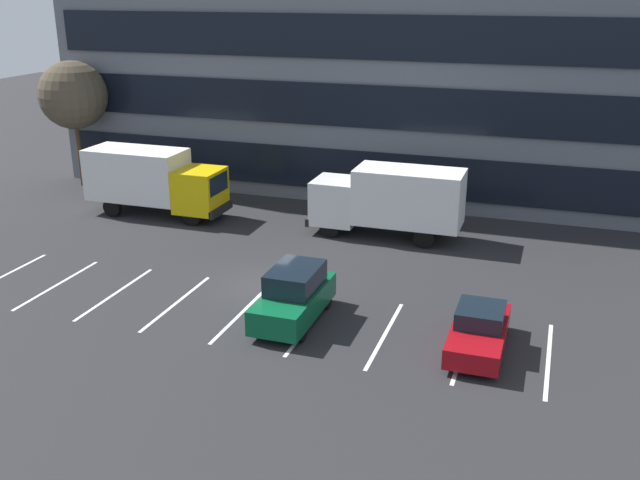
# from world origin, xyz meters

# --- Properties ---
(ground_plane) EXTENTS (120.00, 120.00, 0.00)m
(ground_plane) POSITION_xyz_m (0.00, 0.00, 0.00)
(ground_plane) COLOR #262628
(office_building) EXTENTS (37.50, 11.76, 18.00)m
(office_building) POSITION_xyz_m (0.00, 17.95, 9.00)
(office_building) COLOR slate
(office_building) RESTS_ON ground_plane
(lot_markings) EXTENTS (22.54, 5.40, 0.01)m
(lot_markings) POSITION_xyz_m (0.00, -2.79, 0.00)
(lot_markings) COLOR silver
(lot_markings) RESTS_ON ground_plane
(box_truck_yellow) EXTENTS (7.60, 2.52, 3.52)m
(box_truck_yellow) POSITION_xyz_m (-9.58, 6.99, 1.98)
(box_truck_yellow) COLOR yellow
(box_truck_yellow) RESTS_ON ground_plane
(box_truck_white) EXTENTS (7.48, 2.48, 3.47)m
(box_truck_white) POSITION_xyz_m (3.21, 7.54, 1.95)
(box_truck_white) COLOR white
(box_truck_white) RESTS_ON ground_plane
(sedan_maroon) EXTENTS (1.78, 4.25, 1.52)m
(sedan_maroon) POSITION_xyz_m (8.87, -2.86, 0.72)
(sedan_maroon) COLOR maroon
(sedan_maroon) RESTS_ON ground_plane
(suv_forest) EXTENTS (1.89, 4.46, 2.02)m
(suv_forest) POSITION_xyz_m (2.11, -2.71, 0.97)
(suv_forest) COLOR #0C5933
(suv_forest) RESTS_ON ground_plane
(bare_tree) EXTENTS (4.04, 4.04, 7.58)m
(bare_tree) POSITION_xyz_m (-17.00, 10.77, 5.54)
(bare_tree) COLOR #473323
(bare_tree) RESTS_ON ground_plane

